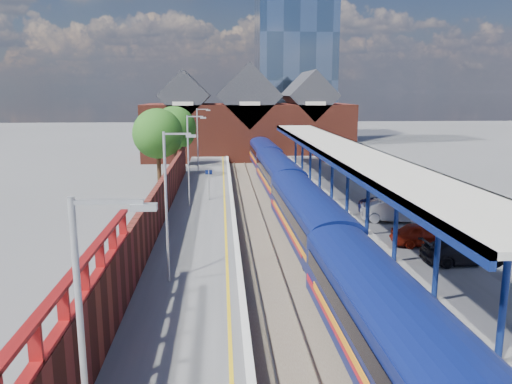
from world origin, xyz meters
The scene contains 24 objects.
ground centered at (0.00, 30.00, 0.00)m, with size 240.00×240.00×0.00m, color #5B5B5E.
ballast_bed centered at (0.00, 20.00, 0.03)m, with size 6.00×76.00×0.06m, color #473D33.
rails centered at (0.00, 20.00, 0.12)m, with size 4.51×76.00×0.14m.
left_platform centered at (-5.50, 20.00, 0.50)m, with size 5.00×76.00×1.00m, color #565659.
right_platform centered at (6.00, 20.00, 0.50)m, with size 6.00×76.00×1.00m, color #565659.
coping_left centered at (-3.15, 20.00, 1.02)m, with size 0.30×76.00×0.05m, color silver.
coping_right centered at (3.15, 20.00, 1.02)m, with size 0.30×76.00×0.05m, color silver.
yellow_line centered at (-3.75, 20.00, 1.01)m, with size 0.14×76.00×0.01m, color yellow.
train centered at (1.49, 22.54, 2.12)m, with size 3.09×65.94×3.45m.
canopy centered at (5.48, 21.95, 5.25)m, with size 4.50×52.00×4.48m.
lamp_post_a centered at (-6.36, -8.00, 4.99)m, with size 1.48×0.18×7.00m.
lamp_post_b centered at (-6.36, 6.00, 4.99)m, with size 1.48×0.18×7.00m.
lamp_post_c centered at (-6.36, 22.00, 4.99)m, with size 1.48×0.18×7.00m.
lamp_post_d centered at (-6.36, 38.00, 4.99)m, with size 1.48×0.18×7.00m.
platform_sign centered at (-5.00, 24.00, 2.69)m, with size 0.55×0.08×2.50m.
brick_wall centered at (-8.10, 13.54, 2.45)m, with size 0.35×50.00×3.86m.
station_building centered at (0.00, 58.00, 5.45)m, with size 30.00×12.12×13.78m.
glass_tower centered at (10.00, 80.00, 20.20)m, with size 14.20×14.20×40.30m.
tree_near centered at (-10.35, 35.91, 5.35)m, with size 5.20×5.20×8.10m.
tree_far centered at (-9.35, 43.91, 5.35)m, with size 5.20×5.20×8.10m.
parked_car_red centered at (7.74, 10.55, 1.67)m, with size 1.57×3.91×1.33m, color maroon.
parked_car_silver centered at (7.83, 15.98, 1.77)m, with size 1.62×4.65×1.53m, color silver.
parked_car_dark centered at (8.50, 7.48, 1.64)m, with size 1.78×4.38×1.27m, color black.
parked_car_blue centered at (8.14, 17.96, 1.61)m, with size 2.04×4.42×1.23m, color navy.
Camera 1 is at (-3.97, -16.37, 9.72)m, focal length 35.00 mm.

